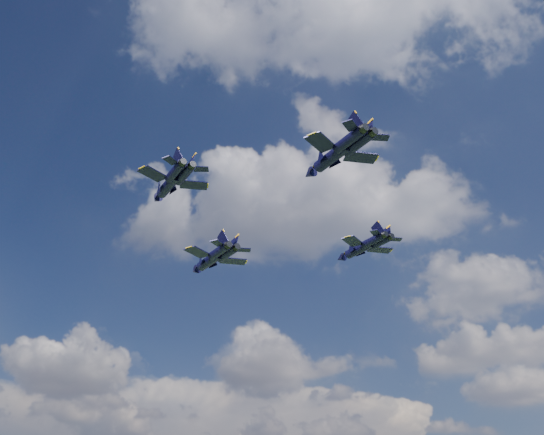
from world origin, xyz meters
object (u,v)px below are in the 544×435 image
Objects in this scene: jet_left at (168,186)px; jet_right at (358,249)px; jet_lead at (209,261)px; jet_slot at (330,158)px.

jet_left reaches higher than jet_right.
jet_slot is (27.90, -29.71, 1.90)m from jet_lead.
jet_right is (29.51, -1.21, -0.73)m from jet_lead.
jet_right is 28.67m from jet_slot.
jet_lead is at bearing 50.77° from jet_left.
jet_left is (1.29, -26.75, 1.91)m from jet_lead.
jet_right is at bearing 0.17° from jet_left.
jet_lead is 1.07× the size of jet_slot.
jet_left is 26.78m from jet_slot.
jet_lead is at bearing 131.15° from jet_right.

